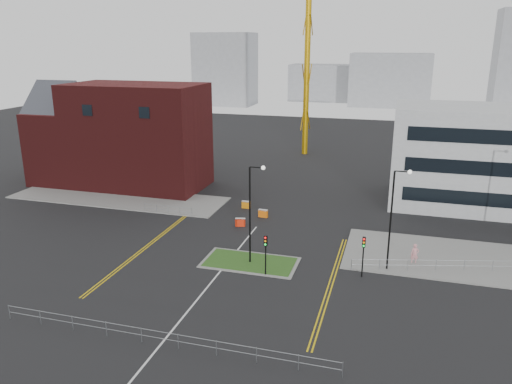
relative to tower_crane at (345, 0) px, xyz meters
The scene contains 27 objects.
ground 61.86m from the tower_crane, 93.83° to the right, with size 200.00×200.00×0.00m, color black.
pavement_left 48.88m from the tower_crane, 124.87° to the right, with size 28.00×8.00×0.12m, color slate.
pavement_right 52.60m from the tower_crane, 66.57° to the right, with size 24.00×10.00×0.12m, color slate.
island_kerb 54.59m from the tower_crane, 92.09° to the right, with size 8.60×4.60×0.08m, color slate.
grass_island 54.58m from the tower_crane, 92.09° to the right, with size 8.00×4.00×0.12m, color #244416.
brick_building 43.16m from the tower_crane, 133.57° to the right, with size 24.20×10.07×14.24m.
office_block 38.32m from the tower_crane, 47.31° to the right, with size 25.00×12.20×12.00m.
tower_crane is the anchor object (origin of this frame).
streetlamp_island 52.26m from the tower_crane, 91.83° to the right, with size 1.46×0.36×9.18m.
streetlamp_right_near 51.47m from the tower_crane, 77.21° to the right, with size 1.46×0.36×9.18m.
traffic_light_island 55.24m from the tower_crane, 89.72° to the right, with size 0.28×0.33×3.65m.
traffic_light_right 54.06m from the tower_crane, 80.28° to the right, with size 0.28×0.33×3.65m.
railing_front 67.05m from the tower_crane, 93.46° to the right, with size 24.05×0.05×1.10m.
railing_left 47.92m from the tower_crane, 111.18° to the right, with size 6.05×0.05×1.10m.
railing_right 53.80m from the tower_crane, 69.42° to the right, with size 19.05×5.05×1.10m.
centre_line 60.05m from the tower_crane, 93.97° to the right, with size 0.15×30.00×0.01m, color silver.
yellow_left_a 54.34m from the tower_crane, 105.47° to the right, with size 0.12×24.00×0.01m, color gold.
yellow_left_b 54.27m from the tower_crane, 105.12° to the right, with size 0.12×24.00×0.01m, color gold.
yellow_right_a 56.64m from the tower_crane, 83.46° to the right, with size 0.12×20.00×0.01m, color gold.
yellow_right_b 56.67m from the tower_crane, 83.12° to the right, with size 0.12×20.00×0.01m, color gold.
skyline_a 78.85m from the tower_crane, 124.40° to the left, with size 18.00×12.00×22.00m, color gray.
skyline_b 76.27m from the tower_crane, 85.17° to the left, with size 24.00×12.00×16.00m, color gray.
skyline_d 87.01m from the tower_crane, 97.98° to the left, with size 30.00×12.00×12.00m, color gray.
pedestrian 52.25m from the tower_crane, 74.14° to the right, with size 0.71×0.46×1.94m, color pink.
barrier_left 47.13m from the tower_crane, 97.97° to the right, with size 1.15×0.63×0.92m.
barrier_mid 42.39m from the tower_crane, 101.38° to the right, with size 1.06×0.36×0.89m.
barrier_right 44.05m from the tower_crane, 96.22° to the right, with size 1.10×0.45×0.90m.
Camera 1 is at (14.12, -31.77, 19.29)m, focal length 35.00 mm.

